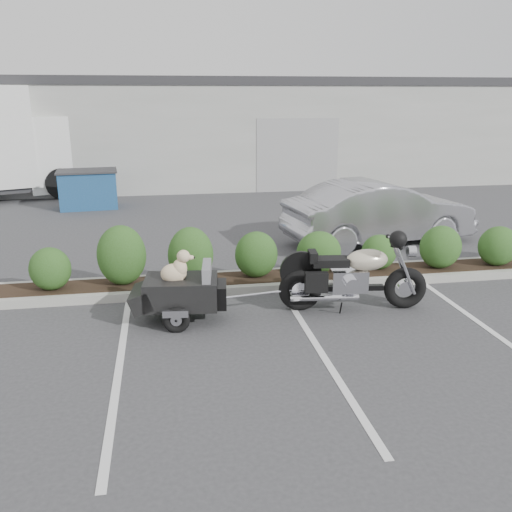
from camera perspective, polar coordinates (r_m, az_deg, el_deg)
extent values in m
plane|color=#38383A|center=(7.95, -2.95, -8.64)|extent=(90.00, 90.00, 0.00)
cube|color=#9E9E93|center=(10.08, 1.17, -2.58)|extent=(12.00, 1.00, 0.15)
cube|color=#9EA099|center=(24.20, -8.05, 13.17)|extent=(26.00, 10.00, 4.00)
torus|color=black|center=(8.84, 4.67, -3.58)|extent=(0.72, 0.26, 0.70)
torus|color=black|center=(9.23, 15.42, -3.26)|extent=(0.72, 0.26, 0.70)
cylinder|color=silver|center=(8.84, 4.67, -3.58)|extent=(0.31, 0.16, 0.29)
cylinder|color=silver|center=(9.23, 15.42, -3.26)|extent=(0.26, 0.13, 0.25)
cylinder|color=silver|center=(8.99, 15.37, -1.17)|extent=(0.46, 0.11, 0.93)
cylinder|color=silver|center=(9.18, 14.97, -0.77)|extent=(0.46, 0.11, 0.93)
cylinder|color=silver|center=(8.92, 14.33, 1.46)|extent=(0.12, 0.73, 0.04)
cylinder|color=silver|center=(9.06, 16.04, 0.45)|extent=(0.15, 0.20, 0.19)
sphere|color=black|center=(8.59, 14.73, 1.72)|extent=(0.30, 0.30, 0.27)
cube|color=silver|center=(8.92, 9.72, -2.49)|extent=(0.62, 0.42, 0.36)
cube|color=black|center=(8.99, 10.33, -3.30)|extent=(0.95, 0.21, 0.08)
ellipsoid|color=beige|center=(8.89, 11.61, -0.39)|extent=(0.73, 0.47, 0.35)
cube|color=black|center=(8.76, 7.81, -0.59)|extent=(0.61, 0.38, 0.13)
cube|color=black|center=(8.69, 5.99, -0.03)|extent=(0.16, 0.33, 0.17)
cylinder|color=silver|center=(8.74, 7.22, -4.39)|extent=(1.11, 0.22, 0.09)
cylinder|color=silver|center=(9.09, 6.80, -3.54)|extent=(1.11, 0.22, 0.09)
cube|color=black|center=(8.52, 6.37, -2.76)|extent=(0.37, 0.19, 0.32)
cube|color=black|center=(8.45, -7.86, -3.74)|extent=(1.18, 0.88, 0.44)
cube|color=slate|center=(8.33, -5.20, -1.88)|extent=(0.20, 0.66, 0.32)
cube|color=slate|center=(8.40, -7.53, -3.03)|extent=(0.81, 0.73, 0.04)
cube|color=black|center=(8.54, -11.72, -4.23)|extent=(0.48, 0.80, 0.38)
cube|color=black|center=(8.43, -3.85, -4.03)|extent=(0.27, 0.55, 0.36)
torus|color=black|center=(8.15, -8.39, -6.70)|extent=(0.42, 0.16, 0.41)
torus|color=black|center=(8.96, -7.90, -4.46)|extent=(0.42, 0.16, 0.41)
cube|color=silver|center=(8.05, -8.46, -6.02)|extent=(0.39, 0.13, 0.11)
cube|color=silver|center=(8.97, -7.91, -3.59)|extent=(0.39, 0.13, 0.11)
cylinder|color=black|center=(8.55, -8.14, -5.53)|extent=(0.15, 0.94, 0.04)
cylinder|color=silver|center=(8.46, -2.13, -4.47)|extent=(0.63, 0.11, 0.04)
ellipsoid|color=#D4B88F|center=(8.35, -8.66, -1.85)|extent=(0.42, 0.31, 0.32)
ellipsoid|color=#D4B88F|center=(8.31, -8.04, -1.29)|extent=(0.25, 0.24, 0.29)
sphere|color=#D4B88F|center=(8.25, -7.65, -0.03)|extent=(0.22, 0.22, 0.20)
ellipsoid|color=#D4B88F|center=(8.25, -6.99, -0.16)|extent=(0.16, 0.10, 0.07)
sphere|color=black|center=(8.24, -6.55, -0.16)|extent=(0.04, 0.04, 0.04)
ellipsoid|color=#D4B88F|center=(8.19, -7.98, -0.01)|extent=(0.06, 0.05, 0.11)
ellipsoid|color=#D4B88F|center=(8.30, -7.92, 0.21)|extent=(0.06, 0.05, 0.11)
cylinder|color=#D4B88F|center=(8.31, -7.80, -2.73)|extent=(0.05, 0.05, 0.13)
cylinder|color=#D4B88F|center=(8.43, -7.73, -2.45)|extent=(0.05, 0.05, 0.13)
imported|color=#ACABB3|center=(13.07, 12.88, 4.51)|extent=(4.70, 2.35, 1.48)
cube|color=navy|center=(17.67, -17.24, 6.68)|extent=(1.79, 1.29, 1.13)
cube|color=#2D2D30|center=(17.58, -17.40, 8.54)|extent=(1.90, 1.39, 0.06)
cube|color=silver|center=(20.73, -20.11, 10.23)|extent=(3.05, 3.26, 2.53)
cube|color=black|center=(20.77, -20.01, 9.29)|extent=(0.82, 2.09, 1.15)
cylinder|color=black|center=(19.57, -19.86, 7.20)|extent=(1.08, 0.65, 1.03)
cylinder|color=black|center=(22.04, -21.04, 8.04)|extent=(1.08, 0.65, 1.03)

